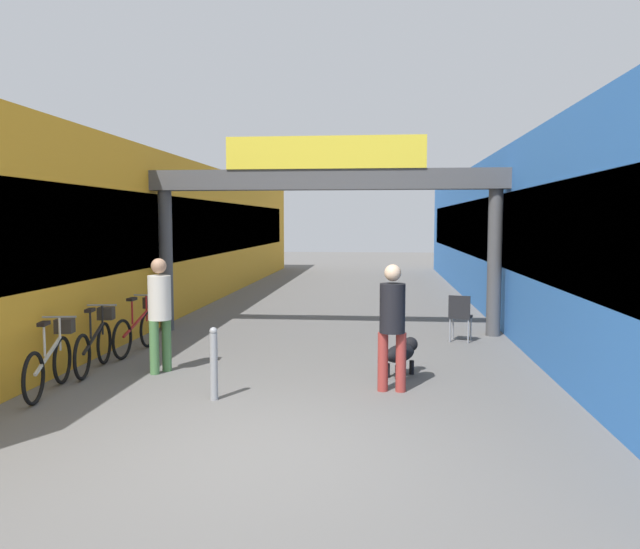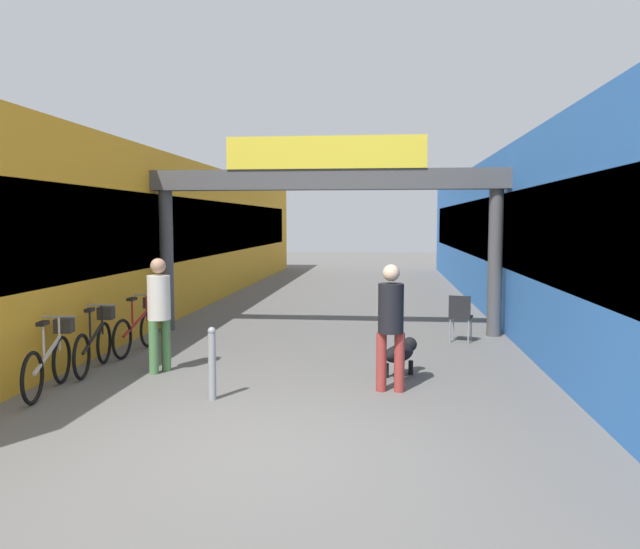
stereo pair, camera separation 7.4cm
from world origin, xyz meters
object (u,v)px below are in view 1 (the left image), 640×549
at_px(bollard_post_metal, 214,363).
at_px(bicycle_red_third, 139,327).
at_px(cafe_chair_black_nearer, 460,314).
at_px(dog_on_leash, 402,353).
at_px(bicycle_silver_nearest, 52,359).
at_px(pedestrian_with_dog, 392,319).
at_px(bicycle_black_second, 96,342).
at_px(pedestrian_companion, 160,307).

bearing_deg(bollard_post_metal, bicycle_red_third, 127.29).
height_order(bicycle_red_third, bollard_post_metal, bicycle_red_third).
height_order(bicycle_red_third, cafe_chair_black_nearer, bicycle_red_third).
distance_m(dog_on_leash, bicycle_silver_nearest, 4.89).
distance_m(pedestrian_with_dog, bicycle_black_second, 4.60).
distance_m(bicycle_silver_nearest, bollard_post_metal, 2.28).
bearing_deg(dog_on_leash, bicycle_red_third, 164.83).
bearing_deg(bicycle_black_second, pedestrian_with_dog, -9.82).
bearing_deg(bicycle_black_second, dog_on_leash, 1.48).
bearing_deg(pedestrian_companion, dog_on_leash, 3.10).
bearing_deg(bicycle_red_third, pedestrian_companion, -57.33).
height_order(pedestrian_companion, dog_on_leash, pedestrian_companion).
height_order(pedestrian_with_dog, bicycle_black_second, pedestrian_with_dog).
height_order(dog_on_leash, cafe_chair_black_nearer, cafe_chair_black_nearer).
height_order(bicycle_silver_nearest, cafe_chair_black_nearer, bicycle_silver_nearest).
bearing_deg(pedestrian_companion, pedestrian_with_dog, -11.52).
bearing_deg(bicycle_silver_nearest, bollard_post_metal, -4.54).
xyz_separation_m(bicycle_black_second, bollard_post_metal, (2.23, -1.41, 0.04)).
bearing_deg(bicycle_red_third, bicycle_black_second, -95.72).
bearing_deg(dog_on_leash, bicycle_black_second, -178.52).
xyz_separation_m(bicycle_silver_nearest, bollard_post_metal, (2.27, -0.18, 0.04)).
xyz_separation_m(pedestrian_with_dog, bicycle_red_third, (-4.36, 2.13, -0.54)).
distance_m(dog_on_leash, bicycle_black_second, 4.66).
height_order(pedestrian_companion, bicycle_black_second, pedestrian_companion).
xyz_separation_m(pedestrian_with_dog, bicycle_black_second, (-4.50, 0.78, -0.54)).
xyz_separation_m(bicycle_silver_nearest, bicycle_red_third, (0.17, 2.57, 0.00)).
bearing_deg(bicycle_red_third, cafe_chair_black_nearer, 14.39).
height_order(pedestrian_with_dog, bicycle_red_third, pedestrian_with_dog).
bearing_deg(cafe_chair_black_nearer, dog_on_leash, -113.52).
distance_m(pedestrian_companion, bicycle_red_third, 1.78).
bearing_deg(bicycle_red_third, bicycle_silver_nearest, -93.81).
bearing_deg(bollard_post_metal, dog_on_leash, 32.19).
bearing_deg(cafe_chair_black_nearer, bicycle_red_third, -165.61).
bearing_deg(bollard_post_metal, bicycle_silver_nearest, 175.46).
xyz_separation_m(bicycle_red_third, cafe_chair_black_nearer, (5.69, 1.46, 0.10)).
relative_size(pedestrian_with_dog, pedestrian_companion, 0.99).
distance_m(pedestrian_companion, bicycle_black_second, 1.19).
height_order(pedestrian_companion, bicycle_red_third, pedestrian_companion).
relative_size(dog_on_leash, bicycle_silver_nearest, 0.44).
xyz_separation_m(dog_on_leash, bicycle_silver_nearest, (-4.70, -1.35, 0.10)).
xyz_separation_m(pedestrian_with_dog, cafe_chair_black_nearer, (1.33, 3.59, -0.44)).
bearing_deg(pedestrian_companion, bicycle_black_second, 175.89).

